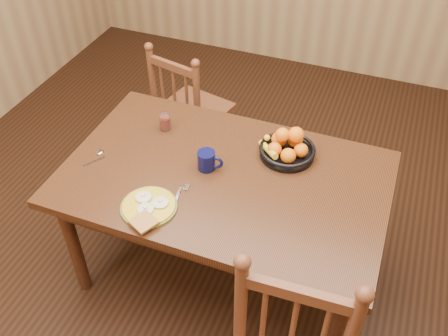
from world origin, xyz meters
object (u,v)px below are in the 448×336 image
(breakfast_plate, at_px, (149,207))
(coffee_mug, at_px, (207,160))
(chair_far, at_px, (190,110))
(dining_table, at_px, (224,188))
(fruit_bowl, at_px, (287,147))

(breakfast_plate, relative_size, coffee_mug, 2.28)
(chair_far, height_order, coffee_mug, chair_far)
(dining_table, distance_m, coffee_mug, 0.17)
(coffee_mug, bearing_deg, dining_table, -12.39)
(coffee_mug, relative_size, fruit_bowl, 0.46)
(dining_table, bearing_deg, coffee_mug, 167.61)
(dining_table, distance_m, chair_far, 1.00)
(breakfast_plate, height_order, coffee_mug, coffee_mug)
(chair_far, xyz_separation_m, coffee_mug, (0.46, -0.79, 0.34))
(breakfast_plate, height_order, fruit_bowl, fruit_bowl)
(breakfast_plate, bearing_deg, dining_table, 54.04)
(fruit_bowl, bearing_deg, dining_table, -133.25)
(chair_far, xyz_separation_m, fruit_bowl, (0.80, -0.55, 0.34))
(dining_table, relative_size, coffee_mug, 11.95)
(chair_far, relative_size, fruit_bowl, 3.28)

